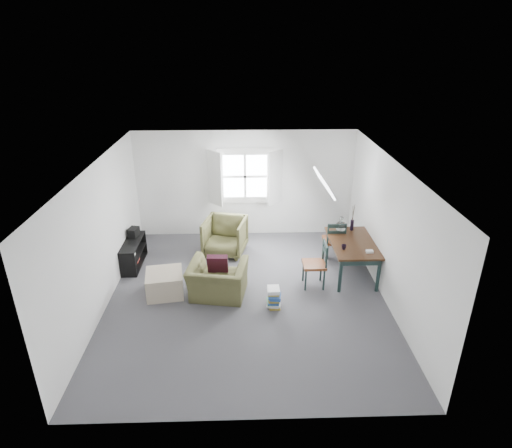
{
  "coord_description": "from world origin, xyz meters",
  "views": [
    {
      "loc": [
        -0.04,
        -6.65,
        4.43
      ],
      "look_at": [
        0.18,
        0.6,
        1.2
      ],
      "focal_mm": 30.0,
      "sensor_mm": 36.0,
      "label": 1
    }
  ],
  "objects_px": {
    "dining_chair_far": "(334,240)",
    "dining_chair_near": "(316,264)",
    "media_shelf": "(133,255)",
    "dining_table": "(353,246)",
    "armchair_near": "(218,295)",
    "ottoman": "(165,283)",
    "magazine_stack": "(274,298)",
    "armchair_far": "(226,252)"
  },
  "relations": [
    {
      "from": "ottoman",
      "to": "dining_chair_near",
      "type": "bearing_deg",
      "value": 3.96
    },
    {
      "from": "armchair_near",
      "to": "media_shelf",
      "type": "distance_m",
      "value": 2.19
    },
    {
      "from": "dining_chair_far",
      "to": "armchair_near",
      "type": "bearing_deg",
      "value": 14.6
    },
    {
      "from": "dining_table",
      "to": "dining_chair_near",
      "type": "bearing_deg",
      "value": -147.79
    },
    {
      "from": "ottoman",
      "to": "magazine_stack",
      "type": "bearing_deg",
      "value": -13.58
    },
    {
      "from": "ottoman",
      "to": "dining_chair_near",
      "type": "height_order",
      "value": "dining_chair_near"
    },
    {
      "from": "dining_table",
      "to": "magazine_stack",
      "type": "distance_m",
      "value": 1.99
    },
    {
      "from": "armchair_near",
      "to": "dining_chair_far",
      "type": "distance_m",
      "value": 2.72
    },
    {
      "from": "armchair_near",
      "to": "dining_chair_far",
      "type": "bearing_deg",
      "value": -142.64
    },
    {
      "from": "dining_chair_near",
      "to": "media_shelf",
      "type": "bearing_deg",
      "value": -116.89
    },
    {
      "from": "dining_chair_far",
      "to": "dining_chair_near",
      "type": "bearing_deg",
      "value": 47.49
    },
    {
      "from": "armchair_near",
      "to": "magazine_stack",
      "type": "relative_size",
      "value": 2.78
    },
    {
      "from": "armchair_near",
      "to": "media_shelf",
      "type": "bearing_deg",
      "value": -23.33
    },
    {
      "from": "dining_chair_far",
      "to": "ottoman",
      "type": "bearing_deg",
      "value": 5.62
    },
    {
      "from": "dining_table",
      "to": "armchair_far",
      "type": "bearing_deg",
      "value": 163.11
    },
    {
      "from": "ottoman",
      "to": "armchair_far",
      "type": "bearing_deg",
      "value": 56.48
    },
    {
      "from": "armchair_near",
      "to": "dining_table",
      "type": "distance_m",
      "value": 2.78
    },
    {
      "from": "dining_table",
      "to": "armchair_near",
      "type": "bearing_deg",
      "value": -160.27
    },
    {
      "from": "armchair_far",
      "to": "dining_table",
      "type": "relative_size",
      "value": 0.61
    },
    {
      "from": "media_shelf",
      "to": "armchair_near",
      "type": "bearing_deg",
      "value": -29.73
    },
    {
      "from": "ottoman",
      "to": "dining_chair_far",
      "type": "relative_size",
      "value": 0.7
    },
    {
      "from": "dining_table",
      "to": "dining_chair_near",
      "type": "distance_m",
      "value": 0.89
    },
    {
      "from": "dining_chair_far",
      "to": "media_shelf",
      "type": "distance_m",
      "value": 4.2
    },
    {
      "from": "armchair_near",
      "to": "magazine_stack",
      "type": "bearing_deg",
      "value": 169.01
    },
    {
      "from": "armchair_near",
      "to": "armchair_far",
      "type": "bearing_deg",
      "value": -82.83
    },
    {
      "from": "ottoman",
      "to": "media_shelf",
      "type": "xyz_separation_m",
      "value": [
        -0.84,
        1.08,
        0.03
      ]
    },
    {
      "from": "armchair_far",
      "to": "dining_table",
      "type": "distance_m",
      "value": 2.8
    },
    {
      "from": "armchair_near",
      "to": "dining_chair_far",
      "type": "height_order",
      "value": "dining_chair_far"
    },
    {
      "from": "armchair_near",
      "to": "ottoman",
      "type": "xyz_separation_m",
      "value": [
        -0.99,
        0.11,
        0.22
      ]
    },
    {
      "from": "media_shelf",
      "to": "dining_table",
      "type": "bearing_deg",
      "value": -2.94
    },
    {
      "from": "armchair_near",
      "to": "armchair_far",
      "type": "relative_size",
      "value": 1.16
    },
    {
      "from": "armchair_near",
      "to": "dining_chair_near",
      "type": "bearing_deg",
      "value": -161.13
    },
    {
      "from": "dining_chair_far",
      "to": "magazine_stack",
      "type": "xyz_separation_m",
      "value": [
        -1.37,
        -1.62,
        -0.3
      ]
    },
    {
      "from": "dining_chair_near",
      "to": "media_shelf",
      "type": "relative_size",
      "value": 0.85
    },
    {
      "from": "media_shelf",
      "to": "magazine_stack",
      "type": "distance_m",
      "value": 3.23
    },
    {
      "from": "dining_chair_far",
      "to": "dining_chair_near",
      "type": "height_order",
      "value": "dining_chair_far"
    },
    {
      "from": "armchair_far",
      "to": "media_shelf",
      "type": "distance_m",
      "value": 1.98
    },
    {
      "from": "dining_chair_far",
      "to": "media_shelf",
      "type": "relative_size",
      "value": 0.88
    },
    {
      "from": "armchair_far",
      "to": "magazine_stack",
      "type": "distance_m",
      "value": 2.29
    },
    {
      "from": "armchair_far",
      "to": "dining_chair_near",
      "type": "distance_m",
      "value": 2.31
    },
    {
      "from": "ottoman",
      "to": "magazine_stack",
      "type": "xyz_separation_m",
      "value": [
        1.99,
        -0.48,
        -0.03
      ]
    },
    {
      "from": "ottoman",
      "to": "dining_table",
      "type": "relative_size",
      "value": 0.46
    }
  ]
}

